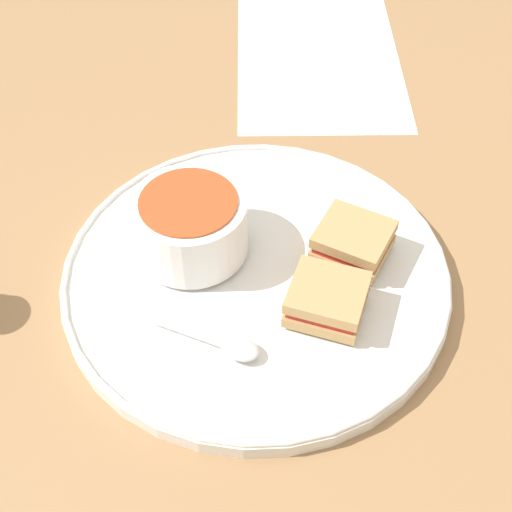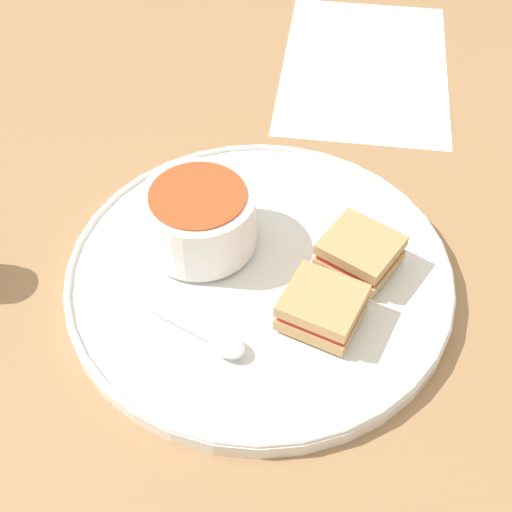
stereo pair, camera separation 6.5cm
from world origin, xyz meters
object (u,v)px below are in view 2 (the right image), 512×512
sandwich_half_near (318,307)px  soup_bowl (196,218)px  sandwich_half_far (356,252)px  spoon (217,343)px

sandwich_half_near → soup_bowl: bearing=140.0°
soup_bowl → sandwich_half_far: soup_bowl is taller
sandwich_half_far → spoon: bearing=-143.2°
soup_bowl → sandwich_half_near: bearing=-40.0°
sandwich_half_far → sandwich_half_near: bearing=-120.9°
soup_bowl → spoon: bearing=-78.9°
soup_bowl → sandwich_half_far: (0.15, -0.03, -0.02)m
spoon → sandwich_half_near: sandwich_half_near is taller
soup_bowl → sandwich_half_near: 0.15m
soup_bowl → spoon: (0.02, -0.12, -0.03)m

